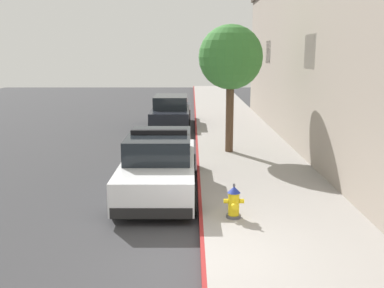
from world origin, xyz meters
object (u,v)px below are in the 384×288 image
Objects in this scene: parked_car_silver_ahead at (170,112)px; fire_hydrant at (233,202)px; street_tree at (230,58)px; police_cruiser at (159,165)px.

parked_car_silver_ahead is 12.88m from fire_hydrant.
street_tree is at bearing -69.11° from parked_car_silver_ahead.
street_tree is (2.21, 4.17, 2.73)m from police_cruiser.
parked_car_silver_ahead reaches higher than fire_hydrant.
police_cruiser is at bearing -117.95° from street_tree.
police_cruiser is 2.87m from fire_hydrant.
police_cruiser is 1.00× the size of parked_car_silver_ahead.
parked_car_silver_ahead is (-0.19, 10.47, -0.00)m from police_cruiser.
police_cruiser is 5.45m from street_tree.
police_cruiser is at bearing -88.93° from parked_car_silver_ahead.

